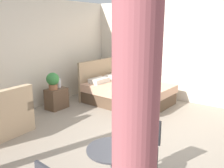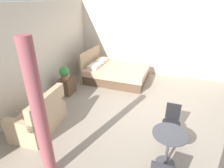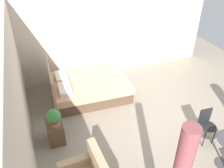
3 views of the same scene
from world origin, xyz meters
TOP-DOWN VIEW (x-y plane):
  - ground_plane at (0.00, 0.00)m, footprint 8.44×9.10m
  - wall_back at (0.00, 3.05)m, footprint 8.44×0.12m
  - wall_right at (2.72, 0.00)m, footprint 0.12×6.10m
  - bed at (1.62, 1.34)m, footprint 1.65×2.19m
  - couch at (-1.52, 2.19)m, footprint 1.26×0.78m
  - nightstand at (0.22, 2.49)m, footprint 0.51×0.35m
  - potted_plant at (0.12, 2.48)m, footprint 0.31×0.31m
  - vase at (0.34, 2.51)m, footprint 0.09×0.09m
  - balcony_table at (-1.69, -0.59)m, footprint 0.59×0.59m
  - cafe_chair_near_couch at (-0.93, -0.63)m, footprint 0.38×0.38m
  - curtain_right at (-2.47, 1.30)m, footprint 0.20×0.20m

SIDE VIEW (x-z plane):
  - ground_plane at x=0.00m, z-range -0.02..0.00m
  - nightstand at x=0.22m, z-range 0.00..0.51m
  - bed at x=1.62m, z-range -0.25..0.82m
  - couch at x=-1.52m, z-range -0.15..0.78m
  - balcony_table at x=-1.69m, z-range 0.14..0.85m
  - cafe_chair_near_couch at x=-0.93m, z-range 0.09..0.90m
  - vase at x=0.34m, z-range 0.51..0.74m
  - potted_plant at x=0.12m, z-range 0.53..0.95m
  - curtain_right at x=-2.47m, z-range 0.00..2.36m
  - wall_back at x=0.00m, z-range 0.00..2.67m
  - wall_right at x=2.72m, z-range 0.00..2.67m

